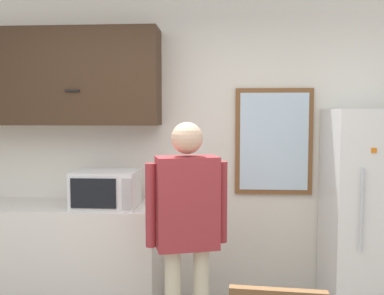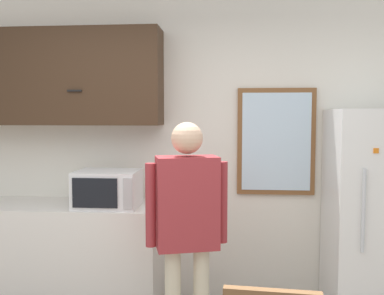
% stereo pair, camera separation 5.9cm
% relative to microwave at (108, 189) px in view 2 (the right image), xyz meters
% --- Properties ---
extents(back_wall, '(6.00, 0.06, 2.70)m').
position_rel_microwave_xyz_m(back_wall, '(0.51, 0.40, 0.28)').
color(back_wall, silver).
rests_on(back_wall, ground_plane).
extents(counter, '(2.10, 0.60, 0.92)m').
position_rel_microwave_xyz_m(counter, '(-0.64, 0.07, -0.61)').
color(counter, silver).
rests_on(counter, ground_plane).
extents(upper_cabinets, '(2.10, 0.34, 0.81)m').
position_rel_microwave_xyz_m(upper_cabinets, '(-0.64, 0.21, 0.92)').
color(upper_cabinets, '#3D2819').
extents(microwave, '(0.50, 0.41, 0.30)m').
position_rel_microwave_xyz_m(microwave, '(0.00, 0.00, 0.00)').
color(microwave, white).
rests_on(microwave, counter).
extents(person, '(0.55, 0.32, 1.62)m').
position_rel_microwave_xyz_m(person, '(0.70, -0.52, -0.09)').
color(person, beige).
rests_on(person, ground_plane).
extents(refrigerator, '(0.70, 0.67, 1.71)m').
position_rel_microwave_xyz_m(refrigerator, '(2.12, 0.04, -0.21)').
color(refrigerator, white).
rests_on(refrigerator, ground_plane).
extents(window, '(0.66, 0.05, 0.92)m').
position_rel_microwave_xyz_m(window, '(1.38, 0.36, 0.37)').
color(window, brown).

